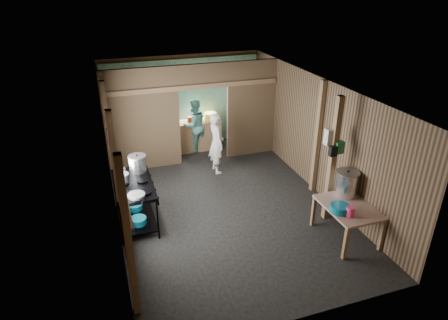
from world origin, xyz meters
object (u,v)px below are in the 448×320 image
object	(u,v)px
yellow_tub	(210,116)
cook	(216,143)
pink_bucket	(350,212)
stove_pot_large	(138,164)
stock_pot	(346,184)
prep_table	(346,222)
gas_range	(135,203)

from	to	relation	value
yellow_tub	cook	bearing A→B (deg)	-101.47
pink_bucket	cook	xyz separation A→B (m)	(-1.30, 3.72, -0.00)
pink_bucket	cook	bearing A→B (deg)	109.32
stove_pot_large	yellow_tub	bearing A→B (deg)	48.63
pink_bucket	yellow_tub	bearing A→B (deg)	100.77
stove_pot_large	pink_bucket	bearing A→B (deg)	-37.21
stock_pot	cook	xyz separation A→B (m)	(-1.66, 3.06, -0.16)
prep_table	pink_bucket	distance (m)	0.55
pink_bucket	yellow_tub	size ratio (longest dim) A/B	0.50
prep_table	yellow_tub	bearing A→B (deg)	103.30
cook	gas_range	bearing A→B (deg)	123.52
gas_range	pink_bucket	world-z (taller)	gas_range
prep_table	pink_bucket	bearing A→B (deg)	-122.32
pink_bucket	prep_table	bearing A→B (deg)	57.68
gas_range	stove_pot_large	distance (m)	0.80
gas_range	stock_pot	size ratio (longest dim) A/B	2.92
pink_bucket	cook	size ratio (longest dim) A/B	0.11
stock_pot	pink_bucket	world-z (taller)	stock_pot
gas_range	prep_table	xyz separation A→B (m)	(3.71, -1.78, -0.10)
gas_range	prep_table	size ratio (longest dim) A/B	1.30
yellow_tub	cook	world-z (taller)	cook
prep_table	stove_pot_large	xyz separation A→B (m)	(-3.54, 2.27, 0.72)
prep_table	stock_pot	distance (m)	0.72
stove_pot_large	cook	world-z (taller)	cook
stove_pot_large	yellow_tub	size ratio (longest dim) A/B	1.03
prep_table	stove_pot_large	distance (m)	4.27
stock_pot	pink_bucket	bearing A→B (deg)	-117.92
stove_pot_large	cook	size ratio (longest dim) A/B	0.24
gas_range	stove_pot_large	bearing A→B (deg)	70.85
cook	pink_bucket	bearing A→B (deg)	-163.79
gas_range	cook	distance (m)	2.80
prep_table	cook	bearing A→B (deg)	113.29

